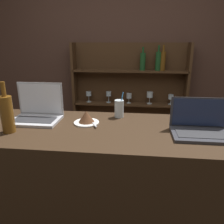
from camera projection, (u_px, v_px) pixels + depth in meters
The scene contains 8 objects.
bar_counter at pixel (110, 198), 1.56m from camera, with size 1.72×0.67×1.08m.
back_wall at pixel (123, 64), 2.67m from camera, with size 7.00×0.06×2.70m.
back_shelf at pixel (130, 106), 2.74m from camera, with size 1.37×0.18×1.61m.
laptop_near at pixel (37, 112), 1.54m from camera, with size 0.33×0.24×0.25m.
laptop_far at pixel (201, 127), 1.30m from camera, with size 0.35×0.22×0.21m.
cake_plate at pixel (86, 118), 1.47m from camera, with size 0.17×0.18×0.09m.
water_glass at pixel (119, 109), 1.59m from camera, with size 0.07×0.07×0.19m.
wine_bottle_amber at pixel (7, 114), 1.31m from camera, with size 0.08×0.08×0.31m.
Camera 1 is at (0.16, -0.96, 1.61)m, focal length 35.00 mm.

